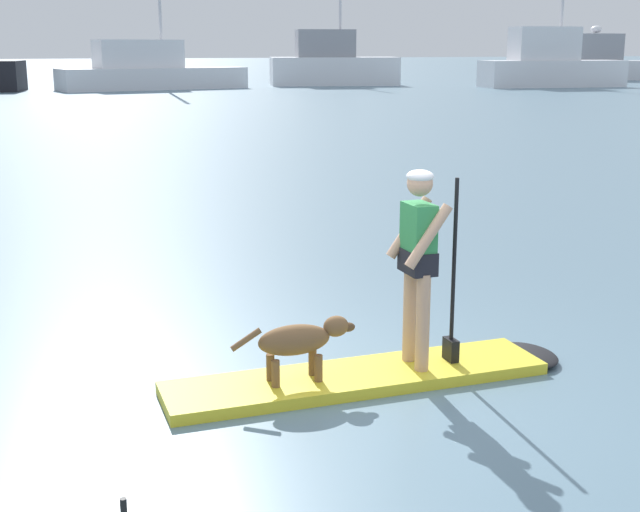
{
  "coord_description": "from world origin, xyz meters",
  "views": [
    {
      "loc": [
        -2.51,
        -6.49,
        2.83
      ],
      "look_at": [
        0.0,
        1.0,
        0.9
      ],
      "focal_mm": 48.34,
      "sensor_mm": 36.0,
      "label": 1
    }
  ],
  "objects_px": {
    "person_paddler": "(420,254)",
    "moored_boat_far_starboard": "(598,63)",
    "moored_boat_port": "(332,64)",
    "dog": "(300,341)",
    "moored_boat_far_port": "(149,71)",
    "paddleboard": "(381,374)",
    "moored_boat_starboard": "(550,64)"
  },
  "relations": [
    {
      "from": "moored_boat_port",
      "to": "moored_boat_starboard",
      "type": "bearing_deg",
      "value": -29.0
    },
    {
      "from": "moored_boat_far_port",
      "to": "moored_boat_far_starboard",
      "type": "relative_size",
      "value": 1.33
    },
    {
      "from": "person_paddler",
      "to": "dog",
      "type": "relative_size",
      "value": 1.59
    },
    {
      "from": "dog",
      "to": "moored_boat_far_port",
      "type": "bearing_deg",
      "value": 83.71
    },
    {
      "from": "moored_boat_far_port",
      "to": "moored_boat_port",
      "type": "bearing_deg",
      "value": 7.9
    },
    {
      "from": "dog",
      "to": "moored_boat_starboard",
      "type": "distance_m",
      "value": 57.47
    },
    {
      "from": "person_paddler",
      "to": "moored_boat_starboard",
      "type": "bearing_deg",
      "value": 55.85
    },
    {
      "from": "person_paddler",
      "to": "dog",
      "type": "distance_m",
      "value": 1.26
    },
    {
      "from": "person_paddler",
      "to": "moored_boat_far_starboard",
      "type": "distance_m",
      "value": 71.14
    },
    {
      "from": "dog",
      "to": "moored_boat_starboard",
      "type": "height_order",
      "value": "moored_boat_starboard"
    },
    {
      "from": "moored_boat_starboard",
      "to": "paddleboard",
      "type": "bearing_deg",
      "value": -124.42
    },
    {
      "from": "moored_boat_port",
      "to": "dog",
      "type": "bearing_deg",
      "value": -109.55
    },
    {
      "from": "dog",
      "to": "person_paddler",
      "type": "bearing_deg",
      "value": 0.8
    },
    {
      "from": "paddleboard",
      "to": "person_paddler",
      "type": "distance_m",
      "value": 1.11
    },
    {
      "from": "moored_boat_far_port",
      "to": "moored_boat_starboard",
      "type": "bearing_deg",
      "value": -11.74
    },
    {
      "from": "moored_boat_port",
      "to": "person_paddler",
      "type": "bearing_deg",
      "value": -108.55
    },
    {
      "from": "moored_boat_starboard",
      "to": "dog",
      "type": "bearing_deg",
      "value": -125.03
    },
    {
      "from": "paddleboard",
      "to": "moored_boat_far_starboard",
      "type": "relative_size",
      "value": 0.38
    },
    {
      "from": "dog",
      "to": "moored_boat_port",
      "type": "bearing_deg",
      "value": 70.45
    },
    {
      "from": "moored_boat_port",
      "to": "moored_boat_far_starboard",
      "type": "relative_size",
      "value": 1.02
    },
    {
      "from": "person_paddler",
      "to": "moored_boat_far_port",
      "type": "bearing_deg",
      "value": 84.87
    },
    {
      "from": "paddleboard",
      "to": "moored_boat_far_starboard",
      "type": "height_order",
      "value": "moored_boat_far_starboard"
    },
    {
      "from": "moored_boat_port",
      "to": "moored_boat_far_starboard",
      "type": "xyz_separation_m",
      "value": [
        24.66,
        2.13,
        -0.08
      ]
    },
    {
      "from": "paddleboard",
      "to": "person_paddler",
      "type": "bearing_deg",
      "value": 0.8
    },
    {
      "from": "paddleboard",
      "to": "moored_boat_far_starboard",
      "type": "xyz_separation_m",
      "value": [
        43.3,
        56.7,
        1.38
      ]
    },
    {
      "from": "moored_boat_port",
      "to": "moored_boat_starboard",
      "type": "distance_m",
      "value": 15.54
    },
    {
      "from": "person_paddler",
      "to": "moored_boat_far_port",
      "type": "relative_size",
      "value": 0.14
    },
    {
      "from": "paddleboard",
      "to": "moored_boat_port",
      "type": "height_order",
      "value": "moored_boat_port"
    },
    {
      "from": "dog",
      "to": "moored_boat_far_starboard",
      "type": "relative_size",
      "value": 0.11
    },
    {
      "from": "moored_boat_port",
      "to": "moored_boat_far_starboard",
      "type": "bearing_deg",
      "value": 4.93
    },
    {
      "from": "person_paddler",
      "to": "moored_boat_port",
      "type": "xyz_separation_m",
      "value": [
        18.31,
        54.57,
        0.41
      ]
    },
    {
      "from": "dog",
      "to": "moored_boat_far_port",
      "type": "height_order",
      "value": "moored_boat_far_port"
    }
  ]
}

